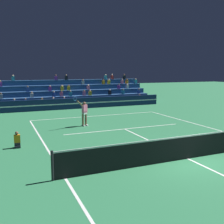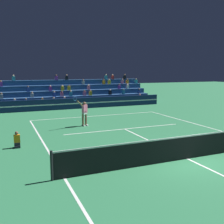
% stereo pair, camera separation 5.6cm
% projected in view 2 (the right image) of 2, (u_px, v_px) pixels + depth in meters
% --- Properties ---
extents(ground_plane, '(120.00, 120.00, 0.00)m').
position_uv_depth(ground_plane, '(187.00, 159.00, 11.62)').
color(ground_plane, '#2D7A4C').
extents(court_lines, '(11.10, 23.90, 0.01)m').
position_uv_depth(court_lines, '(187.00, 159.00, 11.62)').
color(court_lines, white).
rests_on(court_lines, ground).
extents(tennis_net, '(12.00, 0.10, 1.10)m').
position_uv_depth(tennis_net, '(188.00, 147.00, 11.54)').
color(tennis_net, black).
rests_on(tennis_net, ground).
extents(sponsor_banner_wall, '(18.00, 0.26, 1.10)m').
position_uv_depth(sponsor_banner_wall, '(81.00, 103.00, 26.72)').
color(sponsor_banner_wall, navy).
rests_on(sponsor_banner_wall, ground).
extents(bleacher_stand, '(17.81, 4.75, 3.38)m').
position_uv_depth(bleacher_stand, '(72.00, 95.00, 30.11)').
color(bleacher_stand, navy).
rests_on(bleacher_stand, ground).
extents(ball_kid_courtside, '(0.30, 0.36, 0.84)m').
position_uv_depth(ball_kid_courtside, '(17.00, 141.00, 13.24)').
color(ball_kid_courtside, black).
rests_on(ball_kid_courtside, ground).
extents(tennis_player, '(1.24, 0.73, 2.24)m').
position_uv_depth(tennis_player, '(84.00, 112.00, 18.26)').
color(tennis_player, brown).
rests_on(tennis_player, ground).
extents(tennis_ball, '(0.07, 0.07, 0.07)m').
position_uv_depth(tennis_ball, '(90.00, 164.00, 10.92)').
color(tennis_ball, '#C6DB33').
rests_on(tennis_ball, ground).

